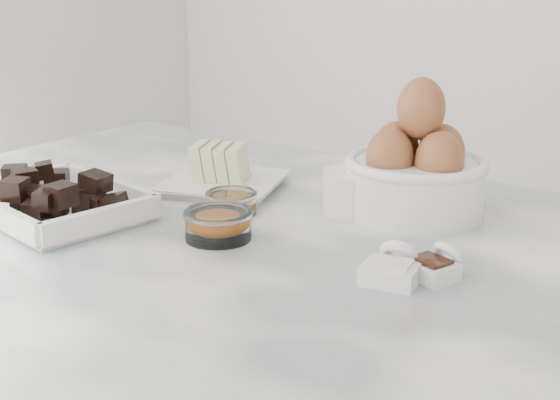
# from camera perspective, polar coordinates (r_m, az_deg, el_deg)

# --- Properties ---
(marble_slab) EXTENTS (1.20, 0.80, 0.04)m
(marble_slab) POSITION_cam_1_polar(r_m,az_deg,el_deg) (0.95, -2.06, -3.68)
(marble_slab) COLOR white
(marble_slab) RESTS_ON cabinet
(chocolate_dish) EXTENTS (0.25, 0.21, 0.06)m
(chocolate_dish) POSITION_cam_1_polar(r_m,az_deg,el_deg) (1.04, -16.04, 0.19)
(chocolate_dish) COLOR white
(chocolate_dish) RESTS_ON marble_slab
(butter_plate) EXTENTS (0.21, 0.21, 0.06)m
(butter_plate) POSITION_cam_1_polar(r_m,az_deg,el_deg) (1.13, -4.26, 1.99)
(butter_plate) COLOR white
(butter_plate) RESTS_ON marble_slab
(sugar_ramekin) EXTENTS (0.09, 0.09, 0.06)m
(sugar_ramekin) POSITION_cam_1_polar(r_m,az_deg,el_deg) (1.02, 5.70, 0.77)
(sugar_ramekin) COLOR white
(sugar_ramekin) RESTS_ON marble_slab
(egg_bowl) EXTENTS (0.19, 0.19, 0.18)m
(egg_bowl) POSITION_cam_1_polar(r_m,az_deg,el_deg) (1.02, 9.89, 2.16)
(egg_bowl) COLOR white
(egg_bowl) RESTS_ON marble_slab
(honey_bowl) EXTENTS (0.07, 0.07, 0.03)m
(honey_bowl) POSITION_cam_1_polar(r_m,az_deg,el_deg) (1.02, -3.58, -0.15)
(honey_bowl) COLOR white
(honey_bowl) RESTS_ON marble_slab
(zest_bowl) EXTENTS (0.08, 0.08, 0.04)m
(zest_bowl) POSITION_cam_1_polar(r_m,az_deg,el_deg) (0.92, -4.55, -1.70)
(zest_bowl) COLOR white
(zest_bowl) RESTS_ON marble_slab
(vanilla_spoon) EXTENTS (0.06, 0.07, 0.04)m
(vanilla_spoon) POSITION_cam_1_polar(r_m,az_deg,el_deg) (0.83, 11.27, -4.72)
(vanilla_spoon) COLOR white
(vanilla_spoon) RESTS_ON marble_slab
(salt_spoon) EXTENTS (0.06, 0.08, 0.04)m
(salt_spoon) POSITION_cam_1_polar(r_m,az_deg,el_deg) (0.81, 8.23, -4.94)
(salt_spoon) COLOR white
(salt_spoon) RESTS_ON marble_slab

